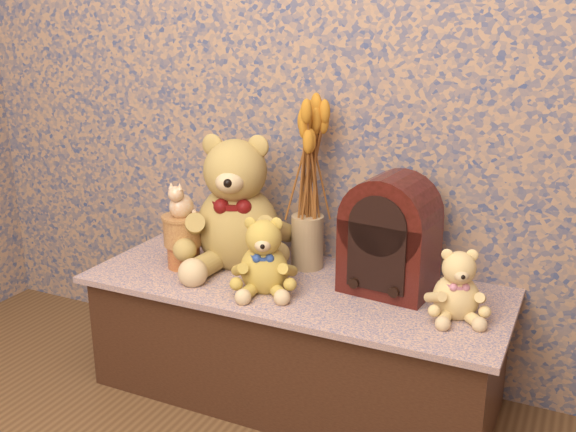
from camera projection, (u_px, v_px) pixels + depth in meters
name	position (u px, v px, depth m)	size (l,w,h in m)	color
display_shelf	(294.00, 339.00, 2.19)	(1.36, 0.55, 0.41)	#3C437B
teddy_large	(237.00, 196.00, 2.22)	(0.39, 0.46, 0.49)	#AA8741
teddy_medium	(264.00, 251.00, 2.04)	(0.20, 0.24, 0.26)	#B69333
teddy_small	(457.00, 280.00, 1.87)	(0.17, 0.21, 0.22)	tan
cathedral_radio	(390.00, 234.00, 2.02)	(0.27, 0.20, 0.37)	#360F09
ceramic_vase	(307.00, 242.00, 2.24)	(0.11, 0.11, 0.18)	tan
dried_stalks	(308.00, 161.00, 2.15)	(0.20, 0.20, 0.38)	#C5771F
biscuit_tin_lower	(184.00, 256.00, 2.25)	(0.11, 0.11, 0.08)	gold
biscuit_tin_upper	(183.00, 231.00, 2.23)	(0.13, 0.13, 0.10)	#DEB361
cat_figurine	(181.00, 198.00, 2.19)	(0.09, 0.10, 0.13)	silver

